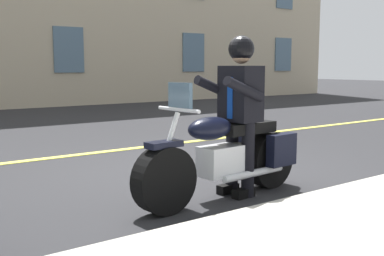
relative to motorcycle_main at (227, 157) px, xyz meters
name	(u,v)px	position (x,y,z in m)	size (l,w,h in m)	color
ground_plane	(187,172)	(-0.38, -1.26, -0.45)	(80.00, 80.00, 0.00)	#28282B
lane_center_stripe	(119,150)	(-0.38, -3.26, -0.45)	(60.00, 0.16, 0.01)	#E5DB4C
motorcycle_main	(227,157)	(0.00, 0.00, 0.00)	(2.22, 0.70, 1.26)	black
rider_main	(240,101)	(-0.19, -0.02, 0.58)	(0.65, 0.58, 1.74)	black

